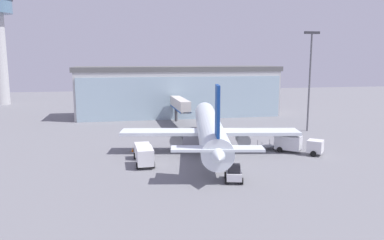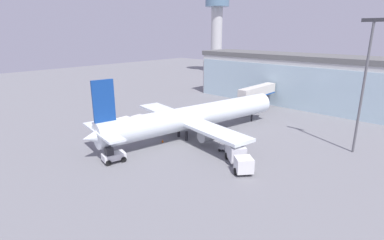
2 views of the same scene
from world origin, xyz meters
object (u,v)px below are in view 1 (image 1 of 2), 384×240
at_px(baggage_cart, 266,146).
at_px(pushback_tug, 234,174).
at_px(catering_truck, 144,154).
at_px(fuel_truck, 297,144).
at_px(safety_cone_wingtip, 133,150).
at_px(apron_light_mast, 310,73).
at_px(airplane, 210,128).
at_px(safety_cone_nose, 208,158).
at_px(jet_bridge, 180,105).

relative_size(baggage_cart, pushback_tug, 0.84).
xyz_separation_m(catering_truck, fuel_truck, (24.08, 1.68, 0.00)).
height_order(baggage_cart, safety_cone_wingtip, baggage_cart).
xyz_separation_m(apron_light_mast, pushback_tug, (-24.31, -27.84, -10.80)).
bearing_deg(fuel_truck, baggage_cart, -177.19).
height_order(airplane, pushback_tug, airplane).
xyz_separation_m(pushback_tug, safety_cone_nose, (-0.73, 10.17, -0.70)).
xyz_separation_m(fuel_truck, safety_cone_wingtip, (-25.44, 5.63, -1.19)).
relative_size(jet_bridge, apron_light_mast, 0.68).
xyz_separation_m(baggage_cart, safety_cone_wingtip, (-21.51, 2.63, -0.23)).
xyz_separation_m(apron_light_mast, safety_cone_nose, (-25.04, -17.66, -11.49)).
height_order(fuel_truck, baggage_cart, fuel_truck).
height_order(safety_cone_nose, safety_cone_wingtip, same).
relative_size(baggage_cart, safety_cone_wingtip, 5.40).
xyz_separation_m(jet_bridge, fuel_truck, (14.18, -28.17, -3.08)).
bearing_deg(pushback_tug, safety_cone_nose, 17.97).
height_order(jet_bridge, apron_light_mast, apron_light_mast).
bearing_deg(safety_cone_wingtip, safety_cone_nose, -32.49).
xyz_separation_m(jet_bridge, baggage_cart, (10.24, -25.18, -4.05)).
distance_m(fuel_truck, baggage_cart, 5.04).
bearing_deg(jet_bridge, fuel_truck, -154.80).
distance_m(catering_truck, safety_cone_wingtip, 7.53).
height_order(jet_bridge, catering_truck, jet_bridge).
distance_m(catering_truck, baggage_cart, 20.70).
distance_m(airplane, fuel_truck, 13.98).
distance_m(apron_light_mast, airplane, 27.56).
bearing_deg(baggage_cart, fuel_truck, 135.85).
distance_m(airplane, catering_truck, 12.85).
relative_size(jet_bridge, baggage_cart, 4.56).
xyz_separation_m(catering_truck, safety_cone_nose, (9.49, 0.39, -1.19)).
height_order(jet_bridge, pushback_tug, jet_bridge).
xyz_separation_m(fuel_truck, pushback_tug, (-13.86, -11.46, -0.49)).
bearing_deg(baggage_cart, pushback_tug, 48.61).
xyz_separation_m(catering_truck, baggage_cart, (20.14, 4.68, -0.97)).
distance_m(fuel_truck, safety_cone_nose, 14.69).
relative_size(jet_bridge, safety_cone_wingtip, 24.67).
bearing_deg(baggage_cart, airplane, -16.70).
xyz_separation_m(pushback_tug, safety_cone_wingtip, (-11.59, 17.09, -0.70)).
distance_m(fuel_truck, safety_cone_wingtip, 26.09).
bearing_deg(pushback_tug, baggage_cart, -20.59).
height_order(pushback_tug, safety_cone_nose, pushback_tug).
relative_size(airplane, safety_cone_wingtip, 71.71).
distance_m(catering_truck, pushback_tug, 14.16).
distance_m(apron_light_mast, catering_truck, 40.31).
height_order(apron_light_mast, safety_cone_nose, apron_light_mast).
bearing_deg(jet_bridge, apron_light_mast, -117.11).
height_order(catering_truck, safety_cone_nose, catering_truck).
bearing_deg(safety_cone_wingtip, catering_truck, -79.42).
bearing_deg(safety_cone_nose, pushback_tug, -85.89).
distance_m(apron_light_mast, safety_cone_wingtip, 39.20).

